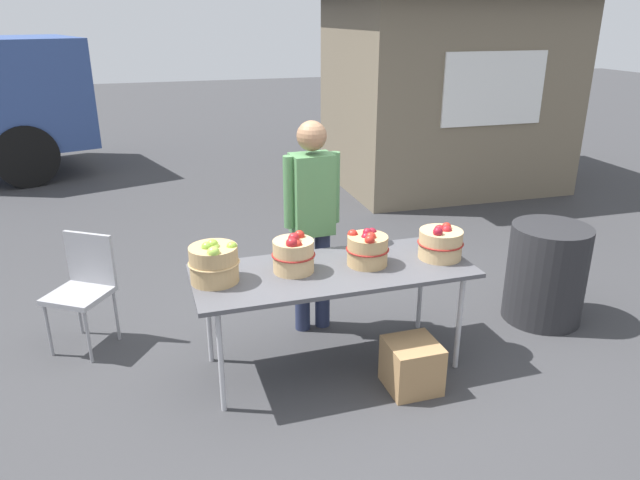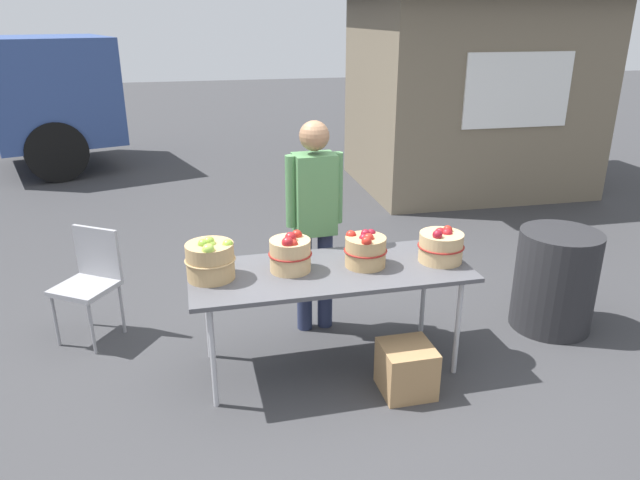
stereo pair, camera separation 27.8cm
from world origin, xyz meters
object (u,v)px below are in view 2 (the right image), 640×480
apple_basket_red_0 (290,254)px  trash_barrel (555,280)px  apple_basket_red_1 (365,250)px  apple_basket_red_2 (441,246)px  produce_crate (406,369)px  folding_chair (90,276)px  market_table (330,275)px  vendor_adult (314,212)px  apple_basket_green_0 (210,260)px

apple_basket_red_0 → trash_barrel: (2.14, 0.10, -0.47)m
apple_basket_red_1 → apple_basket_red_2: size_ratio=0.92×
produce_crate → apple_basket_red_2: bearing=46.9°
folding_chair → trash_barrel: bearing=22.8°
folding_chair → market_table: bearing=7.3°
market_table → apple_basket_red_0: bearing=171.1°
apple_basket_red_0 → apple_basket_red_1: size_ratio=0.99×
apple_basket_red_2 → folding_chair: (-2.46, 0.87, -0.35)m
vendor_adult → produce_crate: size_ratio=4.92×
market_table → produce_crate: 0.80m
apple_basket_green_0 → trash_barrel: (2.67, 0.11, -0.48)m
apple_basket_green_0 → apple_basket_red_2: size_ratio=1.02×
market_table → trash_barrel: size_ratio=2.36×
apple_basket_red_1 → vendor_adult: vendor_adult is taller
apple_basket_red_2 → produce_crate: (-0.37, -0.39, -0.69)m
trash_barrel → produce_crate: trash_barrel is taller
apple_basket_red_1 → vendor_adult: bearing=112.2°
trash_barrel → folding_chair: bearing=169.0°
vendor_adult → apple_basket_green_0: bearing=30.0°
market_table → apple_basket_green_0: bearing=177.2°
market_table → produce_crate: bearing=-45.7°
apple_basket_red_2 → apple_basket_red_0: bearing=175.8°
market_table → apple_basket_red_0: (-0.27, 0.04, 0.17)m
vendor_adult → folding_chair: 1.77m
apple_basket_red_1 → folding_chair: (-1.92, 0.83, -0.36)m
folding_chair → produce_crate: (2.09, -1.26, -0.34)m
apple_basket_red_2 → trash_barrel: (1.09, 0.18, -0.46)m
produce_crate → trash_barrel: bearing=21.5°
apple_basket_red_1 → folding_chair: 2.12m
apple_basket_green_0 → produce_crate: apple_basket_green_0 is taller
apple_basket_red_1 → produce_crate: (0.17, -0.43, -0.70)m
trash_barrel → vendor_adult: bearing=167.2°
apple_basket_red_0 → folding_chair: apple_basket_red_0 is taller
apple_basket_red_0 → apple_basket_red_2: 1.05m
folding_chair → apple_basket_red_2: bearing=14.4°
apple_basket_green_0 → trash_barrel: apple_basket_green_0 is taller
apple_basket_red_2 → trash_barrel: size_ratio=0.40×
vendor_adult → apple_basket_red_0: bearing=58.5°
apple_basket_red_0 → apple_basket_red_1: bearing=-3.9°
market_table → apple_basket_red_2: bearing=-2.5°
market_table → vendor_adult: vendor_adult is taller
apple_basket_green_0 → apple_basket_red_1: (1.04, -0.03, -0.01)m
market_table → apple_basket_red_2: 0.80m
market_table → apple_basket_green_0: 0.81m
folding_chair → apple_basket_red_0: bearing=4.4°
trash_barrel → apple_basket_red_1: bearing=-175.1°
vendor_adult → trash_barrel: (1.85, -0.42, -0.58)m
folding_chair → apple_basket_green_0: bearing=-8.2°
apple_basket_red_1 → apple_basket_red_2: 0.54m
apple_basket_green_0 → apple_basket_red_0: bearing=0.2°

